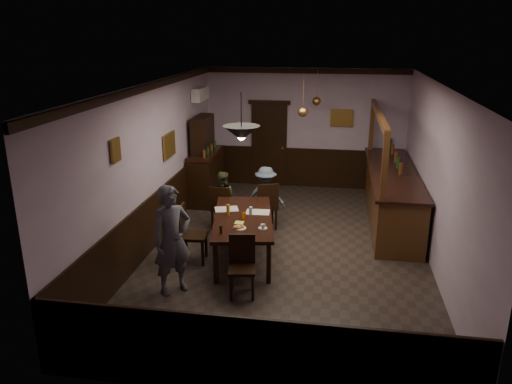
% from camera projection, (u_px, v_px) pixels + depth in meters
% --- Properties ---
extents(room, '(5.01, 8.01, 3.01)m').
position_uv_depth(room, '(289.00, 171.00, 8.78)').
color(room, '#2D2621').
rests_on(room, ground).
extents(dining_table, '(1.37, 2.34, 0.75)m').
position_uv_depth(dining_table, '(243.00, 220.00, 8.76)').
color(dining_table, black).
rests_on(dining_table, ground).
extents(chair_far_left, '(0.41, 0.41, 0.92)m').
position_uv_depth(chair_far_left, '(221.00, 206.00, 10.02)').
color(chair_far_left, black).
rests_on(chair_far_left, ground).
extents(chair_far_right, '(0.55, 0.55, 0.98)m').
position_uv_depth(chair_far_right, '(267.00, 204.00, 10.01)').
color(chair_far_right, black).
rests_on(chair_far_right, ground).
extents(chair_near, '(0.46, 0.46, 0.93)m').
position_uv_depth(chair_near, '(242.00, 263.00, 7.55)').
color(chair_near, black).
rests_on(chair_near, ground).
extents(chair_side, '(0.48, 0.48, 1.02)m').
position_uv_depth(chair_side, '(189.00, 231.00, 8.60)').
color(chair_side, black).
rests_on(chair_side, ground).
extents(person_standing, '(0.73, 0.73, 1.71)m').
position_uv_depth(person_standing, '(172.00, 240.00, 7.50)').
color(person_standing, '#4F4F5B').
rests_on(person_standing, ground).
extents(person_seated_left, '(0.58, 0.47, 1.14)m').
position_uv_depth(person_seated_left, '(222.00, 198.00, 10.26)').
color(person_seated_left, '#444E2E').
rests_on(person_seated_left, ground).
extents(person_seated_right, '(0.83, 0.52, 1.23)m').
position_uv_depth(person_seated_right, '(266.00, 196.00, 10.26)').
color(person_seated_right, '#4D5C6F').
rests_on(person_seated_right, ground).
extents(newspaper_left, '(0.49, 0.42, 0.01)m').
position_uv_depth(newspaper_left, '(226.00, 209.00, 9.09)').
color(newspaper_left, silver).
rests_on(newspaper_left, dining_table).
extents(newspaper_right, '(0.44, 0.33, 0.01)m').
position_uv_depth(newspaper_right, '(258.00, 212.00, 8.94)').
color(newspaper_right, silver).
rests_on(newspaper_right, dining_table).
extents(napkin, '(0.17, 0.17, 0.00)m').
position_uv_depth(napkin, '(239.00, 223.00, 8.46)').
color(napkin, '#DBE353').
rests_on(napkin, dining_table).
extents(saucer, '(0.15, 0.15, 0.01)m').
position_uv_depth(saucer, '(263.00, 228.00, 8.21)').
color(saucer, white).
rests_on(saucer, dining_table).
extents(coffee_cup, '(0.09, 0.09, 0.07)m').
position_uv_depth(coffee_cup, '(263.00, 226.00, 8.17)').
color(coffee_cup, white).
rests_on(coffee_cup, saucer).
extents(pastry_plate, '(0.22, 0.22, 0.01)m').
position_uv_depth(pastry_plate, '(240.00, 228.00, 8.21)').
color(pastry_plate, white).
rests_on(pastry_plate, dining_table).
extents(pastry_ring_a, '(0.13, 0.13, 0.04)m').
position_uv_depth(pastry_ring_a, '(237.00, 227.00, 8.18)').
color(pastry_ring_a, '#C68C47').
rests_on(pastry_ring_a, pastry_plate).
extents(pastry_ring_b, '(0.13, 0.13, 0.04)m').
position_uv_depth(pastry_ring_b, '(240.00, 226.00, 8.21)').
color(pastry_ring_b, '#C68C47').
rests_on(pastry_ring_b, pastry_plate).
extents(soda_can, '(0.07, 0.07, 0.12)m').
position_uv_depth(soda_can, '(244.00, 216.00, 8.60)').
color(soda_can, orange).
rests_on(soda_can, dining_table).
extents(beer_glass, '(0.06, 0.06, 0.20)m').
position_uv_depth(beer_glass, '(228.00, 210.00, 8.77)').
color(beer_glass, '#BF721E').
rests_on(beer_glass, dining_table).
extents(water_glass, '(0.06, 0.06, 0.15)m').
position_uv_depth(water_glass, '(251.00, 211.00, 8.79)').
color(water_glass, silver).
rests_on(water_glass, dining_table).
extents(pepper_mill, '(0.04, 0.04, 0.14)m').
position_uv_depth(pepper_mill, '(221.00, 230.00, 7.98)').
color(pepper_mill, black).
rests_on(pepper_mill, dining_table).
extents(sideboard, '(0.54, 1.51, 2.00)m').
position_uv_depth(sideboard, '(205.00, 167.00, 11.69)').
color(sideboard, black).
rests_on(sideboard, ground).
extents(bar_counter, '(0.96, 4.12, 2.31)m').
position_uv_depth(bar_counter, '(391.00, 194.00, 10.46)').
color(bar_counter, '#482A13').
rests_on(bar_counter, ground).
extents(door_back, '(0.90, 0.06, 2.10)m').
position_uv_depth(door_back, '(269.00, 145.00, 12.77)').
color(door_back, black).
rests_on(door_back, ground).
extents(ac_unit, '(0.20, 0.85, 0.30)m').
position_uv_depth(ac_unit, '(200.00, 94.00, 11.57)').
color(ac_unit, white).
rests_on(ac_unit, ground).
extents(picture_left_small, '(0.04, 0.28, 0.36)m').
position_uv_depth(picture_left_small, '(116.00, 150.00, 7.46)').
color(picture_left_small, olive).
rests_on(picture_left_small, ground).
extents(picture_left_large, '(0.04, 0.62, 0.48)m').
position_uv_depth(picture_left_large, '(169.00, 145.00, 9.85)').
color(picture_left_large, olive).
rests_on(picture_left_large, ground).
extents(picture_back, '(0.55, 0.04, 0.42)m').
position_uv_depth(picture_back, '(342.00, 118.00, 12.27)').
color(picture_back, olive).
rests_on(picture_back, ground).
extents(pendant_iron, '(0.56, 0.56, 0.72)m').
position_uv_depth(pendant_iron, '(241.00, 133.00, 7.47)').
color(pendant_iron, black).
rests_on(pendant_iron, ground).
extents(pendant_brass_mid, '(0.20, 0.20, 0.81)m').
position_uv_depth(pendant_brass_mid, '(303.00, 112.00, 10.01)').
color(pendant_brass_mid, '#BF8C3F').
rests_on(pendant_brass_mid, ground).
extents(pendant_brass_far, '(0.20, 0.20, 0.81)m').
position_uv_depth(pendant_brass_far, '(317.00, 101.00, 11.52)').
color(pendant_brass_far, '#BF8C3F').
rests_on(pendant_brass_far, ground).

